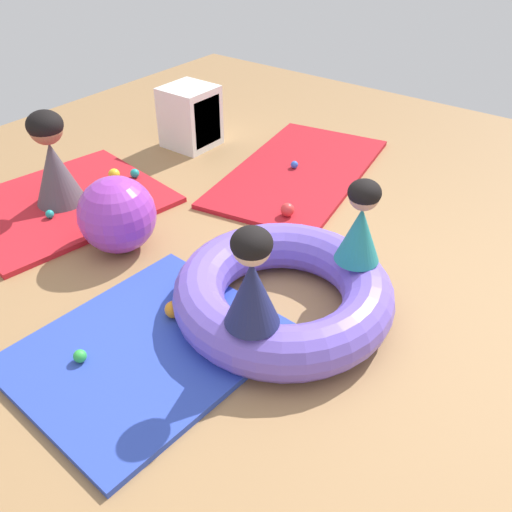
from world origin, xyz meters
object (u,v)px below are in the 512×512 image
object	(u,v)px
play_ball_blue	(294,165)
exercise_ball_large	(117,215)
play_ball_teal	(50,214)
play_ball_red	(287,210)
adult_seated	(53,159)
play_ball_yellow	(114,174)
inflatable_cushion	(283,293)
play_ball_teal_second	(135,173)
storage_cube	(192,117)
play_ball_orange	(173,309)
child_in_navy	(252,279)
play_ball_green	(80,356)
child_in_teal	(361,223)

from	to	relation	value
play_ball_blue	exercise_ball_large	world-z (taller)	exercise_ball_large
play_ball_teal	play_ball_red	size ratio (longest dim) A/B	0.61
adult_seated	play_ball_yellow	bearing A→B (deg)	-24.78
play_ball_red	play_ball_blue	bearing A→B (deg)	30.05
inflatable_cushion	play_ball_red	size ratio (longest dim) A/B	12.51
inflatable_cushion	exercise_ball_large	xyz separation A→B (m)	(-0.11, 1.30, 0.11)
play_ball_yellow	play_ball_red	world-z (taller)	play_ball_red
adult_seated	play_ball_teal_second	distance (m)	0.72
play_ball_red	storage_cube	xyz separation A→B (m)	(0.60, 1.50, 0.19)
play_ball_red	play_ball_teal_second	xyz separation A→B (m)	(-0.26, 1.38, -0.01)
play_ball_orange	exercise_ball_large	size ratio (longest dim) A/B	0.19
child_in_navy	play_ball_yellow	world-z (taller)	child_in_navy
play_ball_teal	play_ball_blue	size ratio (longest dim) A/B	0.99
play_ball_yellow	play_ball_teal_second	distance (m)	0.17
play_ball_blue	exercise_ball_large	distance (m)	1.74
play_ball_yellow	play_ball_teal_second	size ratio (longest dim) A/B	1.26
adult_seated	exercise_ball_large	bearing A→B (deg)	-117.05
inflatable_cushion	play_ball_red	distance (m)	1.06
child_in_navy	play_ball_teal_second	distance (m)	2.38
adult_seated	storage_cube	world-z (taller)	adult_seated
adult_seated	play_ball_teal_second	world-z (taller)	adult_seated
adult_seated	play_ball_orange	xyz separation A→B (m)	(-0.46, -1.66, -0.31)
play_ball_green	storage_cube	world-z (taller)	storage_cube
child_in_teal	storage_cube	xyz separation A→B (m)	(1.12, 2.34, -0.27)
play_ball_orange	storage_cube	bearing A→B (deg)	39.67
play_ball_orange	exercise_ball_large	distance (m)	0.92
play_ball_teal	play_ball_yellow	size ratio (longest dim) A/B	0.65
play_ball_yellow	exercise_ball_large	bearing A→B (deg)	-128.45
inflatable_cushion	child_in_teal	world-z (taller)	child_in_teal
inflatable_cushion	child_in_navy	world-z (taller)	child_in_navy
inflatable_cushion	child_in_teal	bearing A→B (deg)	-35.71
child_in_navy	storage_cube	xyz separation A→B (m)	(1.93, 2.18, -0.29)
child_in_navy	play_ball_teal_second	xyz separation A→B (m)	(1.08, 2.07, -0.49)
play_ball_yellow	play_ball_orange	bearing A→B (deg)	-120.71
play_ball_orange	storage_cube	world-z (taller)	storage_cube
play_ball_red	inflatable_cushion	bearing A→B (deg)	-147.08
child_in_navy	play_ball_orange	xyz separation A→B (m)	(-0.01, 0.57, -0.48)
child_in_teal	exercise_ball_large	bearing A→B (deg)	-0.64
inflatable_cushion	exercise_ball_large	distance (m)	1.31
inflatable_cushion	storage_cube	xyz separation A→B (m)	(1.49, 2.07, 0.13)
child_in_teal	play_ball_yellow	world-z (taller)	child_in_teal
child_in_teal	play_ball_orange	xyz separation A→B (m)	(-0.82, 0.73, -0.46)
child_in_navy	exercise_ball_large	bearing A→B (deg)	76.30
child_in_navy	child_in_teal	bearing A→B (deg)	-11.40
inflatable_cushion	play_ball_yellow	world-z (taller)	inflatable_cushion
play_ball_orange	child_in_navy	bearing A→B (deg)	-89.11
play_ball_teal	child_in_teal	bearing A→B (deg)	-75.76
play_ball_teal_second	adult_seated	bearing A→B (deg)	165.90
adult_seated	play_ball_red	xyz separation A→B (m)	(0.88, -1.54, -0.31)
child_in_navy	play_ball_teal_second	bearing A→B (deg)	62.17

